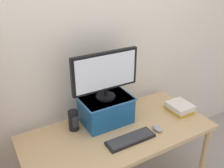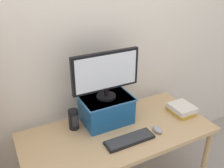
{
  "view_description": "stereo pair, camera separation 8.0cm",
  "coord_description": "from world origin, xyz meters",
  "px_view_note": "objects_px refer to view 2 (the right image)",
  "views": [
    {
      "loc": [
        -0.9,
        -1.45,
        1.98
      ],
      "look_at": [
        -0.02,
        0.07,
        1.12
      ],
      "focal_mm": 40.0,
      "sensor_mm": 36.0,
      "label": 1
    },
    {
      "loc": [
        -0.83,
        -1.49,
        1.98
      ],
      "look_at": [
        -0.02,
        0.07,
        1.12
      ],
      "focal_mm": 40.0,
      "sensor_mm": 36.0,
      "label": 2
    }
  ],
  "objects_px": {
    "keyboard": "(130,140)",
    "riser_box": "(106,109)",
    "computer_monitor": "(106,73)",
    "desk_speaker": "(74,119)",
    "book_stack": "(181,109)",
    "computer_mouse": "(157,130)",
    "desk": "(118,137)"
  },
  "relations": [
    {
      "from": "computer_monitor",
      "to": "book_stack",
      "type": "height_order",
      "value": "computer_monitor"
    },
    {
      "from": "computer_monitor",
      "to": "desk",
      "type": "bearing_deg",
      "value": -83.68
    },
    {
      "from": "desk",
      "to": "keyboard",
      "type": "relative_size",
      "value": 3.92
    },
    {
      "from": "riser_box",
      "to": "computer_mouse",
      "type": "relative_size",
      "value": 4.2
    },
    {
      "from": "riser_box",
      "to": "book_stack",
      "type": "bearing_deg",
      "value": -16.93
    },
    {
      "from": "desk_speaker",
      "to": "computer_mouse",
      "type": "bearing_deg",
      "value": -31.26
    },
    {
      "from": "computer_mouse",
      "to": "book_stack",
      "type": "bearing_deg",
      "value": 19.32
    },
    {
      "from": "riser_box",
      "to": "desk",
      "type": "bearing_deg",
      "value": -83.74
    },
    {
      "from": "riser_box",
      "to": "book_stack",
      "type": "xyz_separation_m",
      "value": [
        0.68,
        -0.21,
        -0.08
      ]
    },
    {
      "from": "keyboard",
      "to": "desk_speaker",
      "type": "height_order",
      "value": "desk_speaker"
    },
    {
      "from": "riser_box",
      "to": "keyboard",
      "type": "bearing_deg",
      "value": -83.66
    },
    {
      "from": "desk",
      "to": "desk_speaker",
      "type": "bearing_deg",
      "value": 146.3
    },
    {
      "from": "computer_mouse",
      "to": "desk_speaker",
      "type": "bearing_deg",
      "value": 148.74
    },
    {
      "from": "keyboard",
      "to": "desk",
      "type": "bearing_deg",
      "value": 96.43
    },
    {
      "from": "keyboard",
      "to": "riser_box",
      "type": "bearing_deg",
      "value": 96.34
    },
    {
      "from": "keyboard",
      "to": "computer_monitor",
      "type": "bearing_deg",
      "value": 96.37
    },
    {
      "from": "computer_monitor",
      "to": "computer_mouse",
      "type": "bearing_deg",
      "value": -47.47
    },
    {
      "from": "riser_box",
      "to": "computer_mouse",
      "type": "bearing_deg",
      "value": -47.6
    },
    {
      "from": "computer_monitor",
      "to": "desk_speaker",
      "type": "xyz_separation_m",
      "value": [
        -0.29,
        0.03,
        -0.37
      ]
    },
    {
      "from": "computer_monitor",
      "to": "keyboard",
      "type": "relative_size",
      "value": 1.44
    },
    {
      "from": "computer_mouse",
      "to": "desk_speaker",
      "type": "height_order",
      "value": "desk_speaker"
    },
    {
      "from": "riser_box",
      "to": "desk_speaker",
      "type": "height_order",
      "value": "riser_box"
    },
    {
      "from": "computer_monitor",
      "to": "desk_speaker",
      "type": "distance_m",
      "value": 0.48
    },
    {
      "from": "computer_monitor",
      "to": "desk_speaker",
      "type": "relative_size",
      "value": 3.29
    },
    {
      "from": "riser_box",
      "to": "computer_mouse",
      "type": "height_order",
      "value": "riser_box"
    },
    {
      "from": "computer_monitor",
      "to": "riser_box",
      "type": "bearing_deg",
      "value": 90.0
    },
    {
      "from": "desk",
      "to": "riser_box",
      "type": "bearing_deg",
      "value": 96.26
    },
    {
      "from": "keyboard",
      "to": "book_stack",
      "type": "bearing_deg",
      "value": 11.43
    },
    {
      "from": "desk",
      "to": "desk_speaker",
      "type": "height_order",
      "value": "desk_speaker"
    },
    {
      "from": "desk",
      "to": "keyboard",
      "type": "distance_m",
      "value": 0.18
    },
    {
      "from": "riser_box",
      "to": "computer_monitor",
      "type": "height_order",
      "value": "computer_monitor"
    },
    {
      "from": "computer_mouse",
      "to": "riser_box",
      "type": "bearing_deg",
      "value": 132.4
    }
  ]
}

